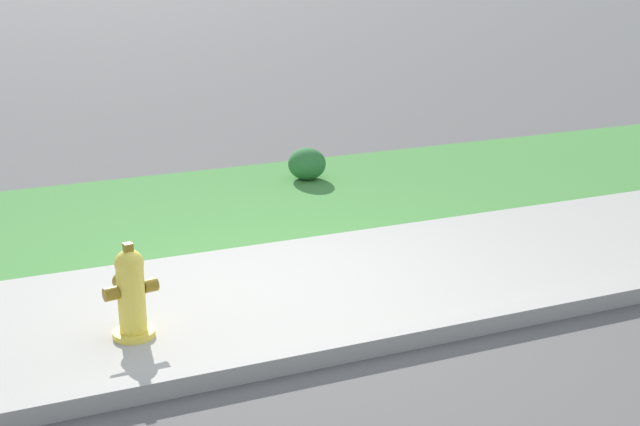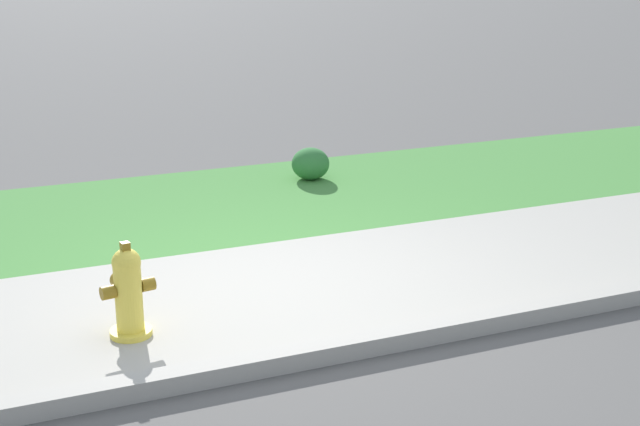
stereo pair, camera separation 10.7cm
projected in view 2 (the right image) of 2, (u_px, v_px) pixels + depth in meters
name	position (u px, v px, depth m)	size (l,w,h in m)	color
ground_plane	(277.00, 293.00, 6.63)	(120.00, 120.00, 0.00)	#5B5956
sidewalk_pavement	(277.00, 292.00, 6.63)	(18.00, 2.12, 0.01)	#ADA89E
grass_verge	(195.00, 206.00, 8.72)	(18.00, 2.63, 0.01)	#47893D
street_curb	(339.00, 349.00, 5.61)	(18.00, 0.16, 0.12)	#ADA89E
fire_hydrant_by_grass_verge	(128.00, 292.00, 5.83)	(0.37, 0.34, 0.66)	yellow
shrub_bush_far_verge	(310.00, 164.00, 9.63)	(0.41, 0.41, 0.35)	#337538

